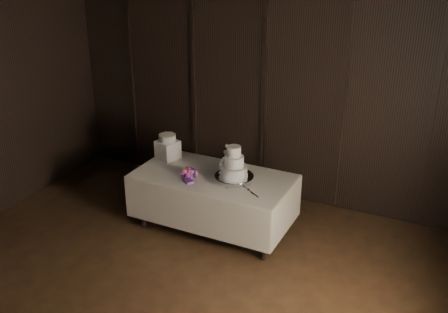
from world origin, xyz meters
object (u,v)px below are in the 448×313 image
display_table (213,200)px  bouquet (189,173)px  small_cake (167,138)px  box_pedestal (168,150)px  wedding_cake (231,164)px  cake_stand (234,179)px

display_table → bouquet: size_ratio=5.51×
display_table → small_cake: 1.05m
bouquet → box_pedestal: bearing=143.8°
wedding_cake → small_cake: size_ratio=1.68×
bouquet → small_cake: bearing=143.8°
cake_stand → small_cake: (-1.11, 0.28, 0.25)m
display_table → bouquet: (-0.25, -0.17, 0.40)m
wedding_cake → box_pedestal: (-1.08, 0.30, -0.12)m
display_table → bouquet: 0.50m
display_table → cake_stand: bearing=-9.7°
cake_stand → bouquet: bearing=-168.4°
display_table → bouquet: bouquet is taller
display_table → wedding_cake: bearing=-13.7°
cake_stand → display_table: bearing=169.7°
bouquet → wedding_cake: bearing=10.6°
display_table → box_pedestal: bearing=164.8°
cake_stand → wedding_cake: 0.20m
display_table → small_cake: small_cake is taller
display_table → bouquet: bearing=-144.7°
box_pedestal → display_table: bearing=-15.8°
wedding_cake → box_pedestal: 1.13m
display_table → wedding_cake: 0.66m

